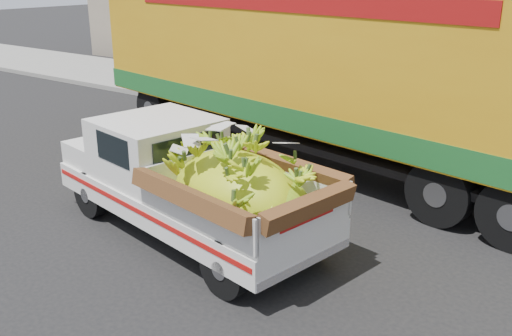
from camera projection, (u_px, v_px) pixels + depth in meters
The scene contains 6 objects.
ground at pixel (197, 229), 9.07m from camera, with size 100.00×100.00×0.00m, color black.
curb at pixel (374, 134), 13.97m from camera, with size 60.00×0.25×0.15m, color gray.
sidewalk at pixel (407, 117), 15.57m from camera, with size 60.00×4.00×0.14m, color gray.
building_left at pixel (284, 4), 23.71m from camera, with size 18.00×6.00×5.00m, color gray.
pickup_truck at pixel (203, 185), 8.36m from camera, with size 5.09×2.59×1.70m.
semi_trailer at pixel (317, 62), 11.56m from camera, with size 12.08×4.52×3.80m.
Camera 1 is at (5.63, -6.08, 3.93)m, focal length 40.00 mm.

